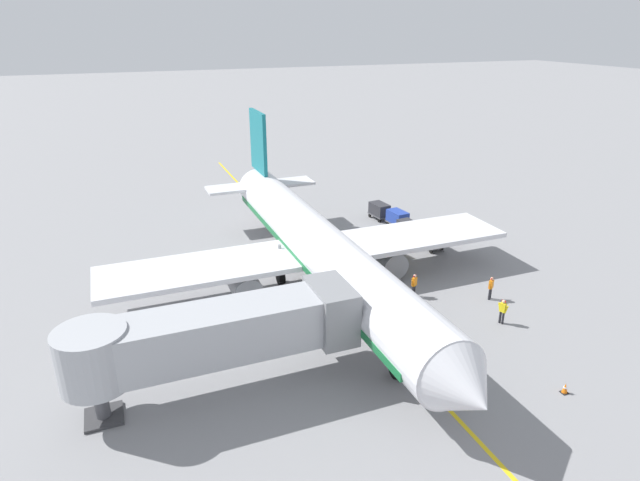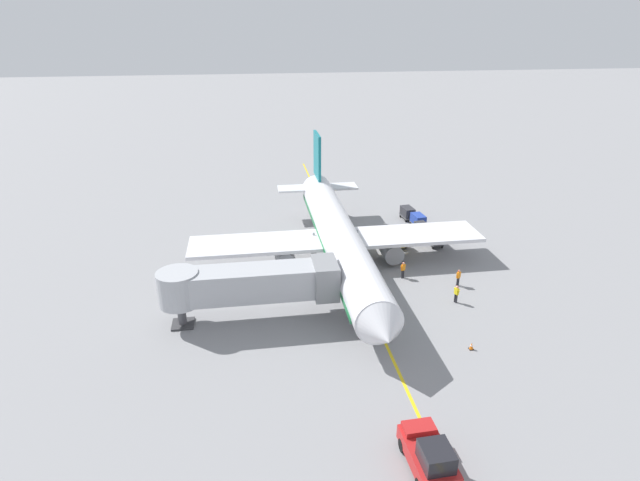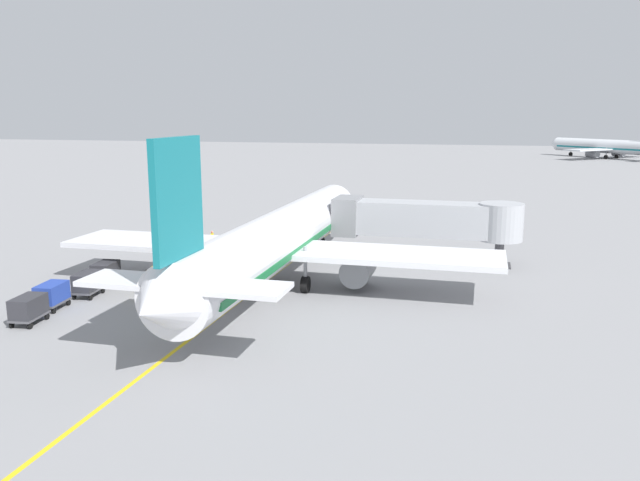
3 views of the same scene
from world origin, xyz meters
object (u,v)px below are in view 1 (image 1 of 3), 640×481
baggage_cart_second_in_train (409,228)px  ground_crew_loader (414,284)px  baggage_cart_tail_end (379,210)px  ground_crew_wing_walker (491,287)px  ground_crew_marshaller (503,310)px  baggage_tug_lead (385,246)px  baggage_cart_third_in_train (397,218)px  safety_cone_nose_left (565,388)px  jet_bridge (216,334)px  baggage_cart_front (431,238)px  parked_airliner (318,248)px

baggage_cart_second_in_train → ground_crew_loader: 11.10m
baggage_cart_tail_end → ground_crew_wing_walker: 17.68m
baggage_cart_second_in_train → ground_crew_loader: (5.28, 9.76, 0.00)m
ground_crew_marshaller → ground_crew_loader: bearing=-57.9°
baggage_tug_lead → ground_crew_marshaller: size_ratio=1.61×
baggage_cart_third_in_train → safety_cone_nose_left: size_ratio=5.01×
jet_bridge → ground_crew_marshaller: size_ratio=8.68×
ground_crew_loader → jet_bridge: bearing=20.0°
baggage_tug_lead → ground_crew_loader: bearing=76.9°
baggage_cart_front → baggage_cart_tail_end: same height
baggage_tug_lead → baggage_cart_front: 4.11m
baggage_cart_third_in_train → baggage_cart_tail_end: size_ratio=1.00×
ground_crew_loader → baggage_cart_second_in_train: bearing=-118.4°
safety_cone_nose_left → parked_airliner: bearing=-64.7°
ground_crew_marshaller → safety_cone_nose_left: (1.55, 6.94, -0.66)m
jet_bridge → ground_crew_marshaller: bearing=-179.6°
ground_crew_wing_walker → safety_cone_nose_left: 10.36m
parked_airliner → ground_crew_wing_walker: size_ratio=22.02×
baggage_cart_front → safety_cone_nose_left: baggage_cart_front is taller
baggage_tug_lead → ground_crew_wing_walker: size_ratio=1.61×
jet_bridge → baggage_tug_lead: bearing=-142.3°
baggage_tug_lead → baggage_cart_tail_end: 8.67m
baggage_cart_front → safety_cone_nose_left: 19.63m
baggage_tug_lead → ground_crew_loader: size_ratio=1.61×
safety_cone_nose_left → baggage_cart_front: bearing=-101.9°
ground_crew_loader → baggage_cart_front: bearing=-129.7°
ground_crew_wing_walker → baggage_cart_second_in_train: bearing=-92.6°
baggage_cart_tail_end → ground_crew_loader: bearing=71.0°
baggage_cart_third_in_train → ground_crew_wing_walker: ground_crew_wing_walker is taller
jet_bridge → baggage_cart_front: (-20.67, -12.37, -2.51)m
parked_airliner → jet_bridge: size_ratio=2.54×
jet_bridge → baggage_cart_second_in_train: bearing=-143.1°
baggage_cart_tail_end → ground_crew_loader: ground_crew_loader is taller
parked_airliner → baggage_cart_tail_end: bearing=-133.5°
baggage_cart_third_in_train → baggage_cart_tail_end: 2.73m
baggage_cart_front → baggage_cart_tail_end: size_ratio=1.00×
baggage_cart_third_in_train → ground_crew_marshaller: ground_crew_marshaller is taller
parked_airliner → baggage_cart_tail_end: parked_airliner is taller
baggage_cart_front → safety_cone_nose_left: size_ratio=5.01×
parked_airliner → baggage_tug_lead: size_ratio=13.70×
jet_bridge → baggage_cart_front: jet_bridge is taller
baggage_cart_front → jet_bridge: bearing=30.9°
baggage_cart_third_in_train → ground_crew_wing_walker: size_ratio=1.75×
baggage_cart_second_in_train → ground_crew_marshaller: ground_crew_marshaller is taller
parked_airliner → baggage_cart_third_in_train: (-11.56, -8.99, -2.24)m
parked_airliner → baggage_cart_second_in_train: size_ratio=12.58×
baggage_tug_lead → baggage_cart_front: (-4.07, 0.47, 0.24)m
jet_bridge → baggage_tug_lead: 21.16m
baggage_cart_tail_end → ground_crew_wing_walker: ground_crew_wing_walker is taller
baggage_cart_second_in_train → baggage_cart_tail_end: same height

